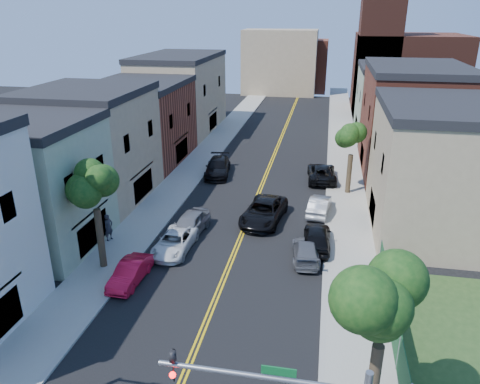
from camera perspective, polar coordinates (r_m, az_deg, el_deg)
The scene contains 29 objects.
sidewalk_left at distance 53.65m, azimuth -4.23°, elevation 4.98°, with size 3.20×100.00×0.15m, color gray.
sidewalk_right at distance 52.00m, azimuth 12.90°, elevation 3.93°, with size 3.20×100.00×0.15m, color gray.
curb_left at distance 53.24m, azimuth -2.40°, elevation 4.89°, with size 0.30×100.00×0.15m, color gray.
curb_right at distance 51.95m, azimuth 10.97°, elevation 4.07°, with size 0.30×100.00×0.15m, color gray.
bldg_left_palegrn at distance 34.11m, azimuth -25.00°, elevation 0.36°, with size 9.00×8.00×8.50m, color gray.
bldg_left_tan_near at distance 41.22m, azimuth -18.07°, elevation 5.18°, with size 9.00×10.00×9.00m, color #998466.
bldg_left_brick at distance 50.92m, azimuth -12.24°, elevation 8.20°, with size 9.00×12.00×8.00m, color brown.
bldg_left_tan_far at distance 63.63m, azimuth -7.45°, elevation 11.84°, with size 9.00×16.00×9.50m, color #998466.
bldg_right_tan at distance 36.36m, azimuth 23.68°, elevation 2.24°, with size 9.00×12.00×9.00m, color #998466.
bldg_right_brick at distance 49.47m, azimuth 20.56°, elevation 8.12°, with size 9.00×14.00×10.00m, color brown.
bldg_right_palegrn at distance 63.19m, azimuth 18.59°, elevation 10.38°, with size 9.00×12.00×8.50m, color gray.
church at distance 77.86m, azimuth 19.30°, elevation 14.50°, with size 16.20×14.20×22.60m.
backdrop_left at distance 92.58m, azimuth 4.97°, elevation 15.79°, with size 14.00×8.00×12.00m, color #998466.
backdrop_center at distance 96.33m, azimuth 7.67°, elevation 15.31°, with size 10.00×8.00×10.00m, color brown.
fence_right at distance 24.25m, azimuth 18.68°, elevation -16.05°, with size 0.04×15.00×1.90m, color #143F1E.
tree_left_mid at distance 28.57m, azimuth -17.89°, elevation 2.47°, with size 5.20×5.20×9.29m.
tree_right_corner at distance 16.06m, azimuth 18.02°, elevation -10.13°, with size 5.80×5.80×10.35m.
tree_right_far at distance 40.86m, azimuth 13.90°, elevation 7.31°, with size 4.40×4.40×8.03m.
red_sedan at distance 28.99m, azimuth -13.50°, elevation -9.73°, with size 1.40×4.02×1.32m, color red.
white_pickup at distance 31.93m, azimuth -8.13°, elevation -6.19°, with size 2.22×4.81×1.34m, color silver.
grey_car_left at distance 33.99m, azimuth -6.30°, elevation -4.00°, with size 1.92×4.77×1.63m, color slate.
black_car_left at distance 46.00m, azimuth -2.80°, elevation 3.10°, with size 2.29×5.63×1.63m, color black.
grey_car_right at distance 30.93m, azimuth 8.21°, elevation -7.23°, with size 1.78×4.39×1.27m, color #56575D.
black_car_right at distance 32.40m, azimuth 9.56°, elevation -5.57°, with size 1.90×4.72×1.61m, color black.
silver_car_right at distance 37.72m, azimuth 9.84°, elevation -1.66°, with size 1.53×4.40×1.45m, color #B7BAC0.
dark_car_right_far at distance 45.19m, azimuth 10.13°, elevation 2.39°, with size 2.61×5.66×1.57m, color black.
black_suv_lane at distance 35.85m, azimuth 2.98°, elevation -2.44°, with size 2.77×6.01×1.67m, color black.
pedestrian_left at distance 33.91m, azimuth -16.03°, elevation -4.25°, with size 0.72×0.47×1.96m, color #29272F.
pedestrian_right at distance 28.42m, azimuth 16.65°, elevation -9.81°, with size 0.89×0.70×1.84m, color maroon.
Camera 1 is at (5.53, -9.60, 15.51)m, focal length 34.30 mm.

